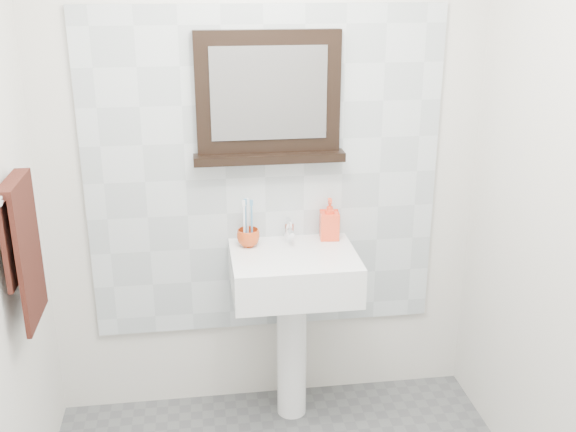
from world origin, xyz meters
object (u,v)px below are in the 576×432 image
object	(u,v)px
pedestal_sink	(293,290)
soap_dispenser	(330,219)
hand_towel	(22,241)
toothbrush_cup	(248,238)
framed_mirror	(268,100)

from	to	relation	value
pedestal_sink	soap_dispenser	world-z (taller)	soap_dispenser
hand_towel	pedestal_sink	bearing A→B (deg)	17.83
soap_dispenser	hand_towel	xyz separation A→B (m)	(-1.23, -0.48, 0.15)
toothbrush_cup	soap_dispenser	xyz separation A→B (m)	(0.38, 0.04, 0.06)
toothbrush_cup	framed_mirror	xyz separation A→B (m)	(0.11, 0.08, 0.60)
soap_dispenser	toothbrush_cup	bearing A→B (deg)	-167.93
framed_mirror	soap_dispenser	bearing A→B (deg)	-8.93
pedestal_sink	soap_dispenser	size ratio (longest dim) A/B	5.00
pedestal_sink	soap_dispenser	bearing A→B (deg)	37.27
pedestal_sink	framed_mirror	xyz separation A→B (m)	(-0.08, 0.19, 0.82)
pedestal_sink	toothbrush_cup	world-z (taller)	pedestal_sink
pedestal_sink	hand_towel	bearing A→B (deg)	-162.17
soap_dispenser	framed_mirror	size ratio (longest dim) A/B	0.29
hand_towel	framed_mirror	bearing A→B (deg)	28.58
toothbrush_cup	hand_towel	distance (m)	0.98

